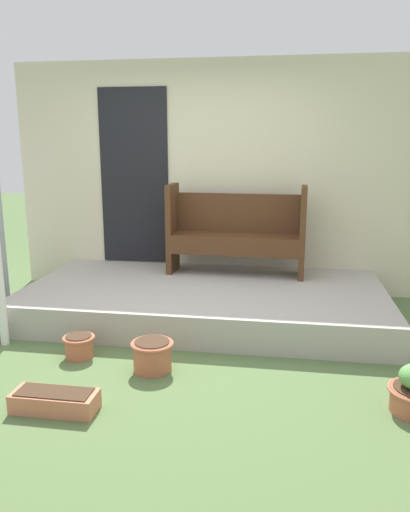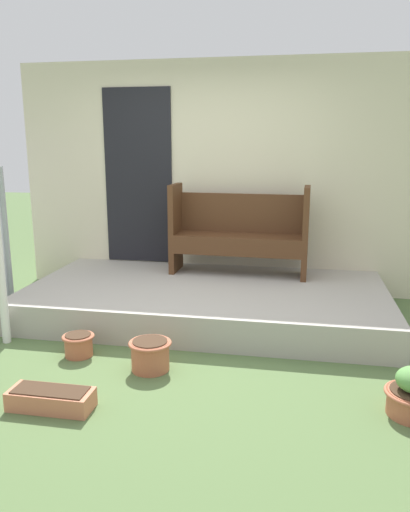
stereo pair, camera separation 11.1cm
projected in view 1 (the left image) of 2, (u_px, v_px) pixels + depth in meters
The scene contains 7 objects.
ground_plane at pixel (167, 350), 4.19m from camera, with size 24.00×24.00×0.00m, color #516B3D.
porch_slab at pixel (205, 301), 5.02m from camera, with size 3.54×1.84×0.30m.
house_wall at pixel (214, 179), 5.68m from camera, with size 4.74×0.08×2.60m.
bench at pixel (236, 229), 5.39m from camera, with size 1.48×0.44×0.96m.
flower_pot_left at pixel (79, 345), 4.03m from camera, with size 0.26×0.26×0.19m.
flower_pot_middle at pixel (152, 354), 3.80m from camera, with size 0.33×0.33×0.24m.
planter_box_rect at pixel (55, 401), 3.24m from camera, with size 0.55×0.21×0.14m.
Camera 1 is at (0.94, -3.81, 1.71)m, focal length 35.00 mm.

